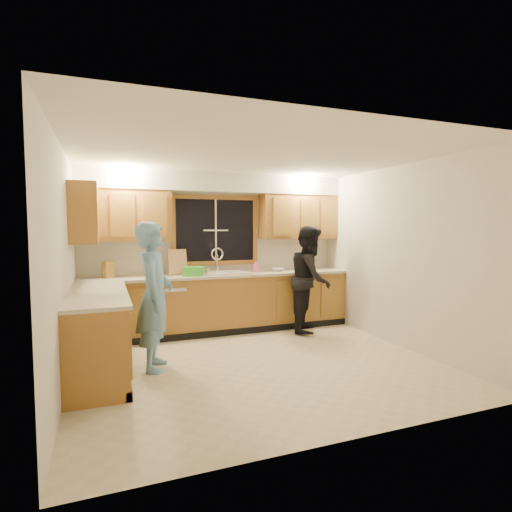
{
  "coord_description": "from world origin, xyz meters",
  "views": [
    {
      "loc": [
        -1.7,
        -4.43,
        1.65
      ],
      "look_at": [
        0.23,
        0.65,
        1.26
      ],
      "focal_mm": 28.0,
      "sensor_mm": 36.0,
      "label": 1
    }
  ],
  "objects_px": {
    "sink": "(221,277)",
    "dishwasher": "(167,310)",
    "knife_block": "(108,270)",
    "dish_crate": "(193,271)",
    "stove": "(97,348)",
    "woman": "(310,279)",
    "soap_bottle": "(256,266)",
    "bowl": "(278,269)",
    "man": "(154,296)"
  },
  "relations": [
    {
      "from": "woman",
      "to": "man",
      "type": "bearing_deg",
      "value": 143.03
    },
    {
      "from": "woman",
      "to": "sink",
      "type": "bearing_deg",
      "value": 104.12
    },
    {
      "from": "sink",
      "to": "man",
      "type": "relative_size",
      "value": 0.5
    },
    {
      "from": "man",
      "to": "woman",
      "type": "relative_size",
      "value": 1.02
    },
    {
      "from": "woman",
      "to": "dish_crate",
      "type": "height_order",
      "value": "woman"
    },
    {
      "from": "woman",
      "to": "knife_block",
      "type": "xyz_separation_m",
      "value": [
        -3.0,
        0.54,
        0.2
      ]
    },
    {
      "from": "knife_block",
      "to": "dish_crate",
      "type": "distance_m",
      "value": 1.22
    },
    {
      "from": "stove",
      "to": "knife_block",
      "type": "relative_size",
      "value": 3.71
    },
    {
      "from": "dish_crate",
      "to": "bowl",
      "type": "height_order",
      "value": "dish_crate"
    },
    {
      "from": "stove",
      "to": "bowl",
      "type": "height_order",
      "value": "bowl"
    },
    {
      "from": "sink",
      "to": "dish_crate",
      "type": "bearing_deg",
      "value": -165.98
    },
    {
      "from": "stove",
      "to": "dish_crate",
      "type": "xyz_separation_m",
      "value": [
        1.34,
        1.71,
        0.54
      ]
    },
    {
      "from": "knife_block",
      "to": "soap_bottle",
      "type": "xyz_separation_m",
      "value": [
        2.27,
        -0.01,
        -0.02
      ]
    },
    {
      "from": "sink",
      "to": "soap_bottle",
      "type": "relative_size",
      "value": 4.43
    },
    {
      "from": "man",
      "to": "soap_bottle",
      "type": "relative_size",
      "value": 8.82
    },
    {
      "from": "dish_crate",
      "to": "stove",
      "type": "bearing_deg",
      "value": -128.09
    },
    {
      "from": "sink",
      "to": "dishwasher",
      "type": "xyz_separation_m",
      "value": [
        -0.85,
        -0.01,
        -0.45
      ]
    },
    {
      "from": "dishwasher",
      "to": "stove",
      "type": "xyz_separation_m",
      "value": [
        -0.95,
        -1.81,
        0.04
      ]
    },
    {
      "from": "stove",
      "to": "soap_bottle",
      "type": "distance_m",
      "value": 3.1
    },
    {
      "from": "stove",
      "to": "woman",
      "type": "bearing_deg",
      "value": 23.13
    },
    {
      "from": "soap_bottle",
      "to": "dish_crate",
      "type": "bearing_deg",
      "value": -171.63
    },
    {
      "from": "stove",
      "to": "woman",
      "type": "relative_size",
      "value": 0.54
    },
    {
      "from": "dishwasher",
      "to": "woman",
      "type": "xyz_separation_m",
      "value": [
        2.18,
        -0.47,
        0.43
      ]
    },
    {
      "from": "stove",
      "to": "soap_bottle",
      "type": "relative_size",
      "value": 4.63
    },
    {
      "from": "stove",
      "to": "knife_block",
      "type": "distance_m",
      "value": 1.98
    },
    {
      "from": "stove",
      "to": "knife_block",
      "type": "xyz_separation_m",
      "value": [
        0.14,
        1.88,
        0.59
      ]
    },
    {
      "from": "dish_crate",
      "to": "soap_bottle",
      "type": "xyz_separation_m",
      "value": [
        1.06,
        0.16,
        0.03
      ]
    },
    {
      "from": "stove",
      "to": "dish_crate",
      "type": "bearing_deg",
      "value": 51.91
    },
    {
      "from": "soap_bottle",
      "to": "woman",
      "type": "bearing_deg",
      "value": -35.83
    },
    {
      "from": "dishwasher",
      "to": "bowl",
      "type": "xyz_separation_m",
      "value": [
        1.85,
        0.05,
        0.54
      ]
    },
    {
      "from": "stove",
      "to": "knife_block",
      "type": "bearing_deg",
      "value": 85.82
    },
    {
      "from": "dishwasher",
      "to": "bowl",
      "type": "height_order",
      "value": "bowl"
    },
    {
      "from": "sink",
      "to": "woman",
      "type": "height_order",
      "value": "woman"
    },
    {
      "from": "bowl",
      "to": "dishwasher",
      "type": "bearing_deg",
      "value": -178.57
    },
    {
      "from": "stove",
      "to": "dish_crate",
      "type": "height_order",
      "value": "dish_crate"
    },
    {
      "from": "woman",
      "to": "soap_bottle",
      "type": "bearing_deg",
      "value": 88.28
    },
    {
      "from": "man",
      "to": "woman",
      "type": "xyz_separation_m",
      "value": [
        2.51,
        0.86,
        -0.02
      ]
    },
    {
      "from": "man",
      "to": "woman",
      "type": "height_order",
      "value": "man"
    },
    {
      "from": "dishwasher",
      "to": "sink",
      "type": "bearing_deg",
      "value": 0.99
    },
    {
      "from": "dishwasher",
      "to": "soap_bottle",
      "type": "distance_m",
      "value": 1.58
    },
    {
      "from": "man",
      "to": "dish_crate",
      "type": "xyz_separation_m",
      "value": [
        0.72,
        1.23,
        0.13
      ]
    },
    {
      "from": "knife_block",
      "to": "dish_crate",
      "type": "bearing_deg",
      "value": -41.33
    },
    {
      "from": "knife_block",
      "to": "bowl",
      "type": "bearing_deg",
      "value": -33.76
    },
    {
      "from": "woman",
      "to": "dish_crate",
      "type": "xyz_separation_m",
      "value": [
        -1.79,
        0.37,
        0.15
      ]
    },
    {
      "from": "stove",
      "to": "dish_crate",
      "type": "distance_m",
      "value": 2.24
    },
    {
      "from": "dishwasher",
      "to": "soap_bottle",
      "type": "height_order",
      "value": "soap_bottle"
    },
    {
      "from": "woman",
      "to": "soap_bottle",
      "type": "xyz_separation_m",
      "value": [
        -0.73,
        0.53,
        0.18
      ]
    },
    {
      "from": "woman",
      "to": "bowl",
      "type": "distance_m",
      "value": 0.63
    },
    {
      "from": "sink",
      "to": "man",
      "type": "distance_m",
      "value": 1.79
    },
    {
      "from": "soap_bottle",
      "to": "bowl",
      "type": "distance_m",
      "value": 0.4
    }
  ]
}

